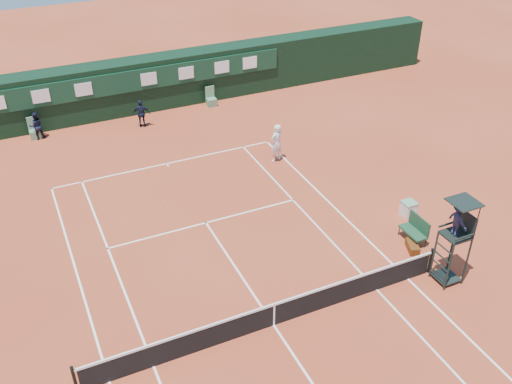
% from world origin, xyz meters
% --- Properties ---
extents(ground, '(90.00, 90.00, 0.00)m').
position_xyz_m(ground, '(0.00, 0.00, 0.00)').
color(ground, '#AE4629').
rests_on(ground, ground).
extents(court_lines, '(11.05, 23.85, 0.01)m').
position_xyz_m(court_lines, '(0.00, 0.00, 0.01)').
color(court_lines, white).
rests_on(court_lines, ground).
extents(tennis_net, '(12.90, 0.10, 1.10)m').
position_xyz_m(tennis_net, '(0.00, 0.00, 0.51)').
color(tennis_net, black).
rests_on(tennis_net, ground).
extents(back_wall, '(40.00, 1.65, 3.00)m').
position_xyz_m(back_wall, '(0.00, 18.74, 1.51)').
color(back_wall, black).
rests_on(back_wall, ground).
extents(linesman_chair_left, '(0.55, 0.50, 1.15)m').
position_xyz_m(linesman_chair_left, '(-5.50, 17.48, 0.32)').
color(linesman_chair_left, '#537F58').
rests_on(linesman_chair_left, ground).
extents(linesman_chair_right, '(0.55, 0.50, 1.15)m').
position_xyz_m(linesman_chair_right, '(4.50, 17.48, 0.32)').
color(linesman_chair_right, '#53805E').
rests_on(linesman_chair_right, ground).
extents(umpire_chair, '(0.96, 0.95, 3.42)m').
position_xyz_m(umpire_chair, '(6.69, -0.61, 2.46)').
color(umpire_chair, black).
rests_on(umpire_chair, ground).
extents(player_bench, '(0.56, 1.20, 1.10)m').
position_xyz_m(player_bench, '(7.14, 1.79, 0.60)').
color(player_bench, '#194028').
rests_on(player_bench, ground).
extents(tennis_bag, '(0.66, 0.92, 0.32)m').
position_xyz_m(tennis_bag, '(6.70, 1.32, 0.16)').
color(tennis_bag, black).
rests_on(tennis_bag, ground).
extents(cooler, '(0.57, 0.57, 0.65)m').
position_xyz_m(cooler, '(8.03, 3.35, 0.33)').
color(cooler, silver).
rests_on(cooler, ground).
extents(tennis_ball, '(0.07, 0.07, 0.07)m').
position_xyz_m(tennis_ball, '(-1.14, 8.60, 0.04)').
color(tennis_ball, '#CAD130').
rests_on(tennis_ball, ground).
extents(player, '(0.83, 0.69, 1.96)m').
position_xyz_m(player, '(5.04, 9.94, 0.98)').
color(player, silver).
rests_on(player, ground).
extents(ball_kid_left, '(0.77, 0.63, 1.50)m').
position_xyz_m(ball_kid_left, '(-5.36, 17.33, 0.75)').
color(ball_kid_left, black).
rests_on(ball_kid_left, ground).
extents(ball_kid_right, '(1.00, 0.66, 1.58)m').
position_xyz_m(ball_kid_right, '(0.04, 16.41, 0.79)').
color(ball_kid_right, black).
rests_on(ball_kid_right, ground).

